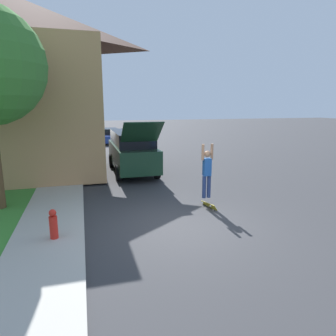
{
  "coord_description": "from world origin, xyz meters",
  "views": [
    {
      "loc": [
        -2.61,
        -7.53,
        3.38
      ],
      "look_at": [
        0.43,
        3.07,
        1.05
      ],
      "focal_mm": 32.0,
      "sensor_mm": 36.0,
      "label": 1
    }
  ],
  "objects_px": {
    "car_down_street": "(108,136)",
    "skateboard": "(209,206)",
    "suv_parked": "(132,150)",
    "skateboarder": "(207,171)",
    "fire_hydrant": "(53,224)"
  },
  "relations": [
    {
      "from": "car_down_street",
      "to": "skateboard",
      "type": "xyz_separation_m",
      "value": [
        1.67,
        -18.75,
        -0.56
      ]
    },
    {
      "from": "suv_parked",
      "to": "car_down_street",
      "type": "relative_size",
      "value": 1.38
    },
    {
      "from": "skateboarder",
      "to": "fire_hydrant",
      "type": "height_order",
      "value": "skateboarder"
    },
    {
      "from": "suv_parked",
      "to": "fire_hydrant",
      "type": "bearing_deg",
      "value": -113.38
    },
    {
      "from": "car_down_street",
      "to": "skateboarder",
      "type": "distance_m",
      "value": 18.62
    },
    {
      "from": "skateboard",
      "to": "car_down_street",
      "type": "bearing_deg",
      "value": 95.09
    },
    {
      "from": "suv_parked",
      "to": "skateboarder",
      "type": "height_order",
      "value": "suv_parked"
    },
    {
      "from": "skateboard",
      "to": "fire_hydrant",
      "type": "distance_m",
      "value": 4.95
    },
    {
      "from": "suv_parked",
      "to": "fire_hydrant",
      "type": "relative_size",
      "value": 7.72
    },
    {
      "from": "suv_parked",
      "to": "fire_hydrant",
      "type": "distance_m",
      "value": 8.05
    },
    {
      "from": "suv_parked",
      "to": "fire_hydrant",
      "type": "height_order",
      "value": "suv_parked"
    },
    {
      "from": "suv_parked",
      "to": "skateboard",
      "type": "height_order",
      "value": "suv_parked"
    },
    {
      "from": "fire_hydrant",
      "to": "skateboard",
      "type": "bearing_deg",
      "value": 15.15
    },
    {
      "from": "suv_parked",
      "to": "skateboarder",
      "type": "xyz_separation_m",
      "value": [
        1.57,
        -5.86,
        0.09
      ]
    },
    {
      "from": "suv_parked",
      "to": "skateboard",
      "type": "relative_size",
      "value": 7.12
    }
  ]
}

